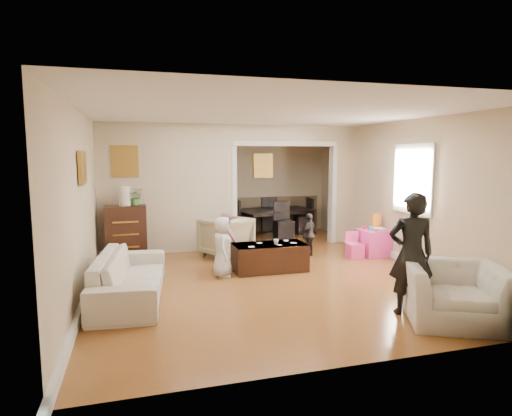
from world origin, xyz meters
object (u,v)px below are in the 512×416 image
object	(u,v)px
coffee_table	(269,257)
adult_person	(411,254)
armchair_front	(453,294)
dresser	(126,233)
coffee_cup	(276,242)
dining_table	(275,222)
child_kneel_a	(222,247)
armchair_back	(226,237)
child_kneel_b	(226,241)
cyan_cup	(370,228)
play_table	(373,243)
sofa	(130,276)
table_lamp	(125,196)
child_toddler	(309,235)

from	to	relation	value
coffee_table	adult_person	world-z (taller)	adult_person
armchair_front	dresser	world-z (taller)	dresser
coffee_cup	adult_person	size ratio (longest dim) A/B	0.06
dining_table	child_kneel_a	world-z (taller)	child_kneel_a
armchair_back	child_kneel_b	size ratio (longest dim) A/B	0.85
coffee_cup	child_kneel_b	distance (m)	0.87
cyan_cup	child_kneel_a	size ratio (longest dim) A/B	0.08
play_table	sofa	bearing A→B (deg)	-163.74
cyan_cup	child_kneel_a	world-z (taller)	child_kneel_a
armchair_front	coffee_table	world-z (taller)	armchair_front
armchair_front	play_table	bearing A→B (deg)	99.71
cyan_cup	dresser	bearing A→B (deg)	167.24
adult_person	dresser	bearing A→B (deg)	-31.66
sofa	coffee_table	size ratio (longest dim) A/B	1.74
sofa	adult_person	bearing A→B (deg)	-108.79
sofa	child_kneel_b	distance (m)	1.95
armchair_front	dresser	bearing A→B (deg)	156.71
cyan_cup	child_kneel_b	world-z (taller)	child_kneel_b
armchair_front	table_lamp	world-z (taller)	table_lamp
dresser	child_kneel_b	world-z (taller)	dresser
dining_table	child_kneel_b	world-z (taller)	child_kneel_b
child_kneel_a	child_kneel_b	bearing A→B (deg)	-8.43
dresser	adult_person	bearing A→B (deg)	-48.28
table_lamp	child_kneel_b	distance (m)	2.17
coffee_table	child_kneel_a	world-z (taller)	child_kneel_a
table_lamp	adult_person	world-z (taller)	adult_person
sofa	dining_table	xyz separation A→B (m)	(3.38, 3.87, 0.01)
dresser	adult_person	size ratio (longest dim) A/B	0.67
child_toddler	dining_table	bearing A→B (deg)	-131.29
coffee_cup	cyan_cup	size ratio (longest dim) A/B	1.13
play_table	armchair_back	bearing A→B (deg)	165.16
sofa	child_kneel_b	size ratio (longest dim) A/B	2.18
armchair_back	sofa	bearing A→B (deg)	15.56
dining_table	play_table	bearing A→B (deg)	-79.45
child_kneel_b	cyan_cup	bearing A→B (deg)	-107.07
sofa	dresser	bearing A→B (deg)	8.20
child_kneel_a	child_toddler	size ratio (longest dim) A/B	1.15
table_lamp	coffee_table	world-z (taller)	table_lamp
coffee_cup	child_kneel_a	xyz separation A→B (m)	(-0.95, -0.10, -0.01)
table_lamp	child_kneel_a	bearing A→B (deg)	-47.02
child_kneel_a	cyan_cup	bearing A→B (deg)	-68.89
cyan_cup	adult_person	xyz separation A→B (m)	(-1.12, -2.83, 0.21)
sofa	cyan_cup	world-z (taller)	sofa
dresser	dining_table	distance (m)	3.81
armchair_back	adult_person	size ratio (longest dim) A/B	0.55
armchair_back	play_table	bearing A→B (deg)	131.21
dresser	coffee_cup	xyz separation A→B (m)	(2.47, -1.53, -0.01)
play_table	child_kneel_b	size ratio (longest dim) A/B	0.54
coffee_table	play_table	size ratio (longest dim) A/B	2.32
armchair_back	child_kneel_b	bearing A→B (deg)	44.41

